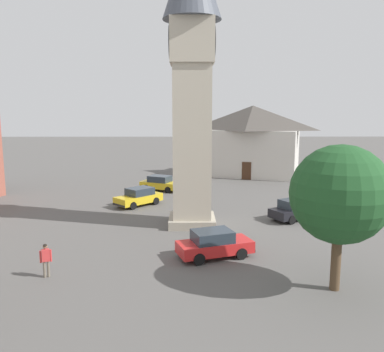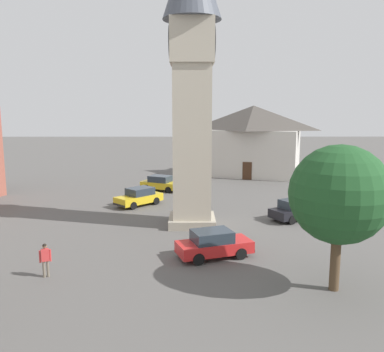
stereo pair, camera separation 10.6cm
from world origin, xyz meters
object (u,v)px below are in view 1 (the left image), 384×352
(car_silver_kerb, at_px, (214,244))
(car_red_corner, at_px, (139,197))
(building_hall_far, at_px, (252,140))
(tree, at_px, (340,195))
(clock_tower, at_px, (192,56))
(pedestrian, at_px, (46,257))
(car_blue_kerb, at_px, (296,209))
(car_white_side, at_px, (161,183))

(car_silver_kerb, xyz_separation_m, car_red_corner, (-12.30, -5.65, 0.00))
(building_hall_far, bearing_deg, tree, -2.37)
(clock_tower, bearing_deg, car_red_corner, -142.68)
(car_red_corner, height_order, pedestrian, pedestrian)
(car_blue_kerb, relative_size, pedestrian, 2.61)
(clock_tower, distance_m, pedestrian, 15.67)
(car_blue_kerb, relative_size, car_silver_kerb, 0.99)
(car_silver_kerb, xyz_separation_m, tree, (4.09, 5.18, 3.62))
(car_blue_kerb, distance_m, car_red_corner, 13.08)
(pedestrian, bearing_deg, car_silver_kerb, 107.52)
(clock_tower, height_order, car_silver_kerb, clock_tower)
(pedestrian, distance_m, tree, 13.99)
(car_silver_kerb, height_order, pedestrian, pedestrian)
(car_red_corner, bearing_deg, clock_tower, 37.32)
(car_white_side, distance_m, building_hall_far, 14.86)
(car_silver_kerb, height_order, car_red_corner, same)
(car_silver_kerb, distance_m, car_white_side, 19.20)
(clock_tower, bearing_deg, tree, 31.14)
(tree, bearing_deg, car_silver_kerb, -128.31)
(building_hall_far, bearing_deg, pedestrian, -25.62)
(car_blue_kerb, bearing_deg, car_red_corner, -110.60)
(car_red_corner, relative_size, pedestrian, 2.44)
(car_red_corner, bearing_deg, car_white_side, 167.45)
(car_white_side, height_order, tree, tree)
(car_silver_kerb, bearing_deg, pedestrian, -72.48)
(clock_tower, height_order, pedestrian, clock_tower)
(car_red_corner, relative_size, building_hall_far, 0.32)
(car_blue_kerb, distance_m, building_hall_far, 20.94)
(pedestrian, bearing_deg, car_blue_kerb, 124.71)
(clock_tower, bearing_deg, car_white_side, -166.06)
(car_red_corner, xyz_separation_m, building_hall_far, (-16.01, 12.17, 3.67))
(car_silver_kerb, relative_size, pedestrian, 2.63)
(car_silver_kerb, height_order, car_white_side, same)
(car_red_corner, xyz_separation_m, pedestrian, (14.92, -2.66, 0.25))
(car_blue_kerb, relative_size, building_hall_far, 0.34)
(car_blue_kerb, relative_size, car_red_corner, 1.07)
(car_blue_kerb, bearing_deg, pedestrian, -55.29)
(pedestrian, xyz_separation_m, tree, (1.47, 13.49, 3.37))
(clock_tower, xyz_separation_m, car_white_side, (-12.32, -3.06, -10.86))
(tree, bearing_deg, pedestrian, -96.21)
(clock_tower, bearing_deg, pedestrian, -38.35)
(pedestrian, bearing_deg, car_red_corner, 169.90)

